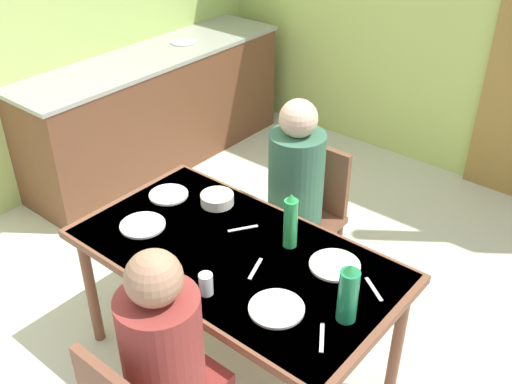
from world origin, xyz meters
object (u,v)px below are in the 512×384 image
Objects in this scene: chair_far_diner at (307,210)px; person_far_diner at (295,177)px; person_near_diner at (165,348)px; water_bottle_green_near at (291,222)px; kitchen_counter at (157,109)px; serving_bowl_center at (217,199)px; water_bottle_green_far at (348,294)px; dining_table at (235,264)px.

chair_far_diner is 0.31m from person_far_diner.
water_bottle_green_near is at bearing 94.18° from person_near_diner.
kitchen_counter is 1.89m from serving_bowl_center.
person_far_diner is 2.86× the size of water_bottle_green_far.
serving_bowl_center is (-0.56, 0.88, -0.03)m from person_near_diner.
water_bottle_green_near is at bearing -26.52° from kitchen_counter.
person_near_diner is at bearing 104.22° from chair_far_diner.
water_bottle_green_near is (0.29, -0.43, 0.08)m from person_far_diner.
serving_bowl_center is (-0.95, 0.28, -0.10)m from water_bottle_green_far.
person_far_diner reaches higher than water_bottle_green_near.
water_bottle_green_far is at bearing 138.10° from person_far_diner.
water_bottle_green_near reaches higher than chair_far_diner.
person_far_diner is 2.75× the size of water_bottle_green_near.
person_near_diner reaches higher than serving_bowl_center.
chair_far_diner is 5.12× the size of serving_bowl_center.
person_far_diner is at bearing -18.70° from kitchen_counter.
chair_far_diner is (1.78, -0.47, 0.05)m from kitchen_counter.
dining_table is 8.98× the size of serving_bowl_center.
person_near_diner is (2.14, -1.87, 0.33)m from kitchen_counter.
water_bottle_green_far is (0.75, -0.81, 0.36)m from chair_far_diner.
person_near_diner is at bearing -85.82° from water_bottle_green_near.
water_bottle_green_far is at bearing -16.54° from serving_bowl_center.
person_far_diner reaches higher than water_bottle_green_far.
person_near_diner reaches higher than kitchen_counter.
person_near_diner is at bearing -57.57° from serving_bowl_center.
water_bottle_green_near is (2.07, -1.04, 0.41)m from kitchen_counter.
person_far_diner reaches higher than dining_table.
water_bottle_green_near is (0.29, -0.57, 0.36)m from chair_far_diner.
dining_table is 1.75× the size of chair_far_diner.
water_bottle_green_far is at bearing -26.74° from kitchen_counter.
kitchen_counter is at bearing 147.87° from serving_bowl_center.
chair_far_diner reaches higher than dining_table.
kitchen_counter is 8.48× the size of water_bottle_green_far.
person_far_diner reaches higher than chair_far_diner.
dining_table is at bearing -36.04° from serving_bowl_center.
serving_bowl_center is (1.58, -0.99, 0.30)m from kitchen_counter.
dining_table is 0.33m from water_bottle_green_near.
chair_far_diner is 1.13× the size of person_far_diner.
chair_far_diner is at bearing 104.22° from person_near_diner.
kitchen_counter is 1.50× the size of dining_table.
dining_table is at bearing 99.80° from chair_far_diner.
person_near_diner is 1.31m from person_far_diner.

